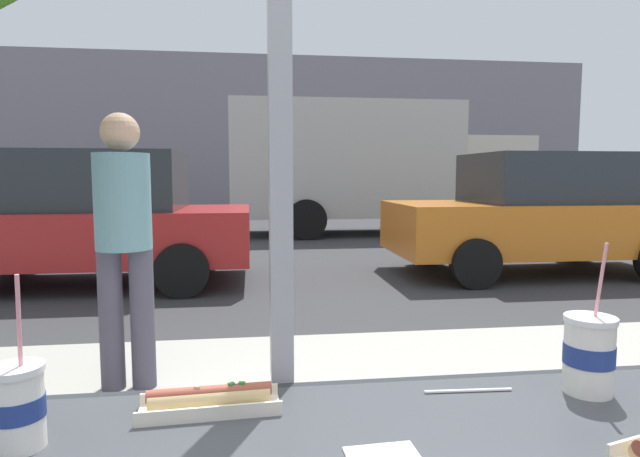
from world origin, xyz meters
TOP-DOWN VIEW (x-y plane):
  - ground_plane at (0.00, 8.00)m, footprint 60.00×60.00m
  - sidewalk_strip at (0.00, 1.60)m, footprint 16.00×2.80m
  - building_facade_far at (0.00, 20.89)m, footprint 28.00×1.20m
  - soda_cup_left at (-0.46, -0.18)m, footprint 0.09×0.09m
  - soda_cup_right at (0.64, -0.09)m, footprint 0.11×0.11m
  - hotdog_tray_far at (-0.15, -0.08)m, footprint 0.28×0.11m
  - loose_straw at (0.39, -0.06)m, footprint 0.19×0.02m
  - parked_car_red at (-2.12, 6.05)m, footprint 4.11×2.06m
  - parked_car_orange at (4.05, 6.05)m, footprint 4.10×2.00m
  - box_truck at (2.84, 11.59)m, footprint 7.12×2.44m
  - pedestrian at (-0.81, 2.10)m, footprint 0.32×0.32m

SIDE VIEW (x-z plane):
  - ground_plane at x=0.00m, z-range 0.00..0.00m
  - sidewalk_strip at x=0.00m, z-range 0.00..0.15m
  - parked_car_red at x=-2.12m, z-range 0.01..1.74m
  - parked_car_orange at x=4.05m, z-range 0.01..1.74m
  - loose_straw at x=0.39m, z-range 0.96..0.97m
  - hotdog_tray_far at x=-0.15m, z-range 0.96..1.01m
  - soda_cup_left at x=-0.46m, z-range 0.88..1.19m
  - soda_cup_right at x=0.64m, z-range 0.88..1.21m
  - pedestrian at x=-0.81m, z-range 0.27..1.90m
  - box_truck at x=2.84m, z-range 0.13..3.25m
  - building_facade_far at x=0.00m, z-range 0.00..6.19m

